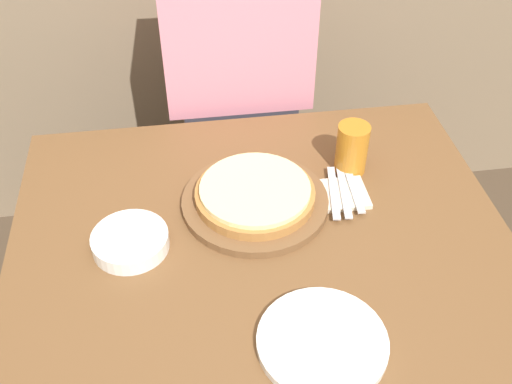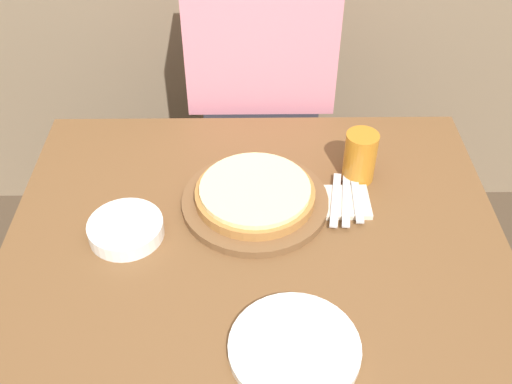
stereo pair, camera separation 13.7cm
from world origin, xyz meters
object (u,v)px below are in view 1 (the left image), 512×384
Objects in this scene: side_bowl at (130,241)px; dinner_knife at (344,191)px; beer_glass at (352,147)px; dinner_plate at (322,342)px; fork at (334,192)px; spoon at (354,190)px; diner_person at (239,117)px; pizza_on_board at (256,197)px.

dinner_knife is at bearing 10.88° from side_bowl.
dinner_plate is (-0.18, -0.49, -0.06)m from beer_glass.
side_bowl is 0.48m from fork.
dinner_knife and spoon have the same top height.
dinner_knife is (-0.04, -0.10, -0.06)m from beer_glass.
fork is 0.54m from diner_person.
dinner_knife is 0.02m from spoon.
side_bowl is at bearing -161.73° from pizza_on_board.
diner_person reaches higher than beer_glass.
spoon is at bearing 10.37° from side_bowl.
dinner_plate is at bearing -106.69° from fork.
diner_person reaches higher than dinner_plate.
side_bowl reaches higher than fork.
beer_glass is 0.12m from dinner_knife.
pizza_on_board is 1.84× the size of dinner_knife.
pizza_on_board is at bearing -179.75° from fork.
diner_person is at bearing 93.00° from dinner_plate.
diner_person is (0.02, 0.50, -0.12)m from pizza_on_board.
dinner_plate reaches higher than spoon.
beer_glass is 0.70× the size of fork.
beer_glass reaches higher than side_bowl.
dinner_plate is 1.33× the size of fork.
pizza_on_board reaches higher than fork.
dinner_knife is (0.02, 0.00, 0.00)m from fork.
beer_glass is 0.53m from dinner_plate.
fork is 1.17× the size of spoon.
beer_glass is at bearing 21.23° from pizza_on_board.
diner_person reaches higher than spoon.
side_bowl is at bearing -169.63° from spoon.
dinner_plate is 0.43m from spoon.
fork and spoon have the same top height.
side_bowl is 0.51m from dinner_knife.
side_bowl is 0.90× the size of dinner_knife.
fork is (-0.06, -0.10, -0.06)m from beer_glass.
spoon is (0.17, 0.40, 0.01)m from dinner_plate.
pizza_on_board reaches higher than dinner_plate.
spoon is 0.11× the size of diner_person.
beer_glass is 0.78× the size of side_bowl.
fork is at bearing 180.00° from dinner_knife.
side_bowl is (-0.54, -0.19, -0.05)m from beer_glass.
diner_person is at bearing 87.85° from pizza_on_board.
side_bowl is 0.90× the size of fork.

